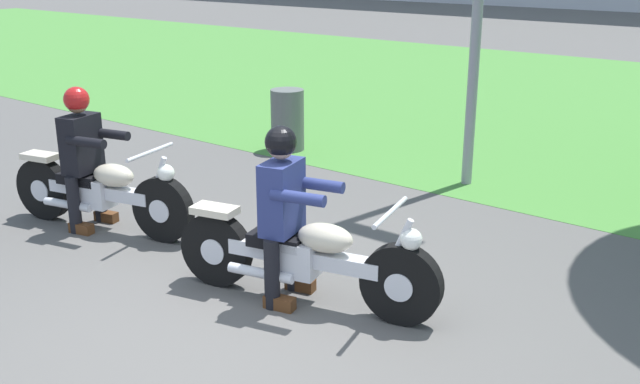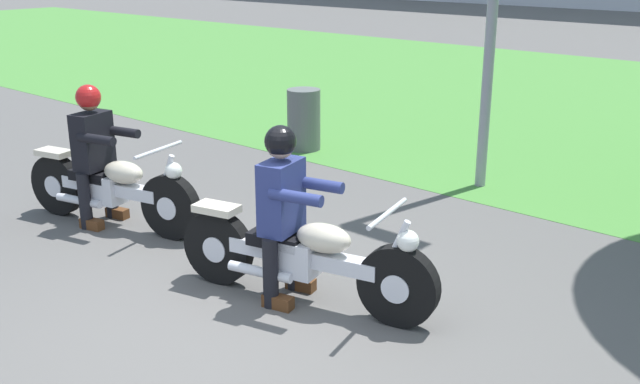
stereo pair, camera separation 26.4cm
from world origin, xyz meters
name	(u,v)px [view 2 (the right image)]	position (x,y,z in m)	size (l,w,h in m)	color
ground	(215,343)	(0.00, 0.00, 0.00)	(120.00, 120.00, 0.00)	#565451
motorcycle_lead	(303,257)	(0.04, 0.88, 0.38)	(2.15, 0.81, 0.86)	black
rider_lead	(284,201)	(-0.13, 0.84, 0.81)	(0.62, 0.55, 1.39)	black
motorcycle_follow	(111,188)	(-2.51, 0.87, 0.39)	(2.06, 0.79, 0.87)	black
rider_follow	(94,144)	(-2.67, 0.83, 0.81)	(0.62, 0.55, 1.39)	black
trash_can	(304,120)	(-3.07, 4.27, 0.42)	(0.45, 0.45, 0.83)	#595E5B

